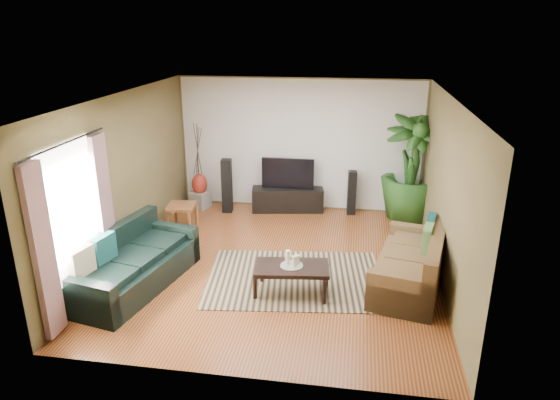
% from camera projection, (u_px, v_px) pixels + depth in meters
% --- Properties ---
extents(floor, '(5.50, 5.50, 0.00)m').
position_uv_depth(floor, '(278.00, 265.00, 8.10)').
color(floor, '#9A5228').
rests_on(floor, ground).
extents(ceiling, '(5.50, 5.50, 0.00)m').
position_uv_depth(ceiling, '(278.00, 97.00, 7.19)').
color(ceiling, white).
rests_on(ceiling, ground).
extents(wall_back, '(5.00, 0.00, 5.00)m').
position_uv_depth(wall_back, '(299.00, 145.00, 10.20)').
color(wall_back, brown).
rests_on(wall_back, ground).
extents(wall_front, '(5.00, 0.00, 5.00)m').
position_uv_depth(wall_front, '(235.00, 268.00, 5.09)').
color(wall_front, brown).
rests_on(wall_front, ground).
extents(wall_left, '(0.00, 5.50, 5.50)m').
position_uv_depth(wall_left, '(125.00, 178.00, 8.01)').
color(wall_left, brown).
rests_on(wall_left, ground).
extents(wall_right, '(0.00, 5.50, 5.50)m').
position_uv_depth(wall_right, '(447.00, 194.00, 7.28)').
color(wall_right, brown).
rests_on(wall_right, ground).
extents(backwall_panel, '(4.90, 0.00, 4.90)m').
position_uv_depth(backwall_panel, '(299.00, 145.00, 10.19)').
color(backwall_panel, white).
rests_on(backwall_panel, ground).
extents(window_pane, '(0.00, 1.80, 1.80)m').
position_uv_depth(window_pane, '(71.00, 211.00, 6.51)').
color(window_pane, white).
rests_on(window_pane, ground).
extents(curtain_near, '(0.08, 0.35, 2.20)m').
position_uv_depth(curtain_near, '(43.00, 253.00, 5.89)').
color(curtain_near, gray).
rests_on(curtain_near, ground).
extents(curtain_far, '(0.08, 0.35, 2.20)m').
position_uv_depth(curtain_far, '(105.00, 209.00, 7.28)').
color(curtain_far, gray).
rests_on(curtain_far, ground).
extents(curtain_rod, '(0.03, 1.90, 0.03)m').
position_uv_depth(curtain_rod, '(65.00, 143.00, 6.20)').
color(curtain_rod, black).
rests_on(curtain_rod, ground).
extents(sofa_left, '(1.38, 2.36, 0.85)m').
position_uv_depth(sofa_left, '(133.00, 260.00, 7.32)').
color(sofa_left, black).
rests_on(sofa_left, floor).
extents(sofa_right, '(1.30, 2.12, 0.85)m').
position_uv_depth(sofa_right, '(410.00, 259.00, 7.36)').
color(sofa_right, brown).
rests_on(sofa_right, floor).
extents(area_rug, '(2.87, 2.19, 0.01)m').
position_uv_depth(area_rug, '(295.00, 278.00, 7.66)').
color(area_rug, tan).
rests_on(area_rug, floor).
extents(coffee_table, '(1.12, 0.70, 0.43)m').
position_uv_depth(coffee_table, '(292.00, 279.00, 7.20)').
color(coffee_table, black).
rests_on(coffee_table, floor).
extents(candle_tray, '(0.33, 0.33, 0.01)m').
position_uv_depth(candle_tray, '(292.00, 266.00, 7.12)').
color(candle_tray, '#999993').
rests_on(candle_tray, coffee_table).
extents(candle_tall, '(0.07, 0.07, 0.21)m').
position_uv_depth(candle_tall, '(288.00, 257.00, 7.12)').
color(candle_tall, white).
rests_on(candle_tall, candle_tray).
extents(candle_mid, '(0.07, 0.07, 0.16)m').
position_uv_depth(candle_mid, '(294.00, 261.00, 7.05)').
color(candle_mid, '#F0E6CA').
rests_on(candle_mid, candle_tray).
extents(candle_short, '(0.07, 0.07, 0.13)m').
position_uv_depth(candle_short, '(297.00, 259.00, 7.14)').
color(candle_short, '#EEE5C9').
rests_on(candle_short, candle_tray).
extents(tv_stand, '(1.51, 0.67, 0.49)m').
position_uv_depth(tv_stand, '(288.00, 199.00, 10.37)').
color(tv_stand, black).
rests_on(tv_stand, floor).
extents(television, '(1.07, 0.06, 0.63)m').
position_uv_depth(television, '(288.00, 173.00, 10.19)').
color(television, black).
rests_on(television, tv_stand).
extents(speaker_left, '(0.22, 0.24, 1.11)m').
position_uv_depth(speaker_left, '(227.00, 186.00, 10.21)').
color(speaker_left, black).
rests_on(speaker_left, floor).
extents(speaker_right, '(0.19, 0.20, 0.91)m').
position_uv_depth(speaker_right, '(352.00, 193.00, 10.11)').
color(speaker_right, black).
rests_on(speaker_right, floor).
extents(potted_plant, '(1.24, 1.24, 2.10)m').
position_uv_depth(potted_plant, '(412.00, 168.00, 9.69)').
color(potted_plant, '#204B19').
rests_on(potted_plant, floor).
extents(plant_pot, '(0.39, 0.39, 0.30)m').
position_uv_depth(plant_pot, '(408.00, 211.00, 9.99)').
color(plant_pot, black).
rests_on(plant_pot, floor).
extents(pedestal, '(0.45, 0.45, 0.35)m').
position_uv_depth(pedestal, '(200.00, 199.00, 10.56)').
color(pedestal, gray).
rests_on(pedestal, floor).
extents(vase, '(0.32, 0.32, 0.45)m').
position_uv_depth(vase, '(199.00, 184.00, 10.45)').
color(vase, maroon).
rests_on(vase, pedestal).
extents(side_table, '(0.56, 0.56, 0.53)m').
position_uv_depth(side_table, '(182.00, 218.00, 9.32)').
color(side_table, brown).
rests_on(side_table, floor).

